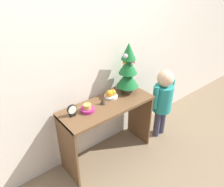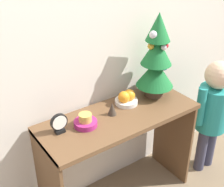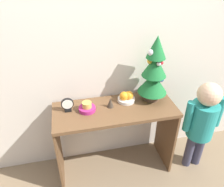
{
  "view_description": "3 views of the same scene",
  "coord_description": "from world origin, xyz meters",
  "px_view_note": "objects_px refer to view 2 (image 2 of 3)",
  "views": [
    {
      "loc": [
        -1.2,
        -1.34,
        1.98
      ],
      "look_at": [
        0.05,
        0.19,
        0.85
      ],
      "focal_mm": 35.0,
      "sensor_mm": 36.0,
      "label": 1
    },
    {
      "loc": [
        -0.99,
        -1.12,
        1.81
      ],
      "look_at": [
        -0.06,
        0.2,
        0.91
      ],
      "focal_mm": 50.0,
      "sensor_mm": 36.0,
      "label": 2
    },
    {
      "loc": [
        -0.35,
        -1.25,
        1.82
      ],
      "look_at": [
        -0.02,
        0.25,
        0.86
      ],
      "focal_mm": 35.0,
      "sensor_mm": 36.0,
      "label": 3
    }
  ],
  "objects_px": {
    "singing_bowl": "(85,122)",
    "desk_clock": "(59,124)",
    "mini_tree": "(156,58)",
    "fruit_bowl": "(127,98)",
    "figurine": "(112,109)",
    "child_figure": "(213,107)"
  },
  "relations": [
    {
      "from": "child_figure",
      "to": "figurine",
      "type": "bearing_deg",
      "value": 168.57
    },
    {
      "from": "singing_bowl",
      "to": "fruit_bowl",
      "type": "bearing_deg",
      "value": 10.18
    },
    {
      "from": "desk_clock",
      "to": "figurine",
      "type": "height_order",
      "value": "desk_clock"
    },
    {
      "from": "singing_bowl",
      "to": "child_figure",
      "type": "distance_m",
      "value": 1.04
    },
    {
      "from": "desk_clock",
      "to": "figurine",
      "type": "bearing_deg",
      "value": -3.15
    },
    {
      "from": "mini_tree",
      "to": "figurine",
      "type": "distance_m",
      "value": 0.45
    },
    {
      "from": "mini_tree",
      "to": "child_figure",
      "type": "xyz_separation_m",
      "value": [
        0.43,
        -0.2,
        -0.43
      ]
    },
    {
      "from": "mini_tree",
      "to": "singing_bowl",
      "type": "xyz_separation_m",
      "value": [
        -0.59,
        -0.05,
        -0.25
      ]
    },
    {
      "from": "figurine",
      "to": "fruit_bowl",
      "type": "bearing_deg",
      "value": 19.21
    },
    {
      "from": "mini_tree",
      "to": "desk_clock",
      "type": "bearing_deg",
      "value": -178.67
    },
    {
      "from": "fruit_bowl",
      "to": "figurine",
      "type": "distance_m",
      "value": 0.17
    },
    {
      "from": "singing_bowl",
      "to": "figurine",
      "type": "xyz_separation_m",
      "value": [
        0.2,
        0.01,
        0.01
      ]
    },
    {
      "from": "fruit_bowl",
      "to": "child_figure",
      "type": "distance_m",
      "value": 0.72
    },
    {
      "from": "mini_tree",
      "to": "fruit_bowl",
      "type": "distance_m",
      "value": 0.33
    },
    {
      "from": "mini_tree",
      "to": "figurine",
      "type": "xyz_separation_m",
      "value": [
        -0.38,
        -0.04,
        -0.24
      ]
    },
    {
      "from": "singing_bowl",
      "to": "desk_clock",
      "type": "relative_size",
      "value": 1.14
    },
    {
      "from": "singing_bowl",
      "to": "desk_clock",
      "type": "bearing_deg",
      "value": 169.36
    },
    {
      "from": "fruit_bowl",
      "to": "singing_bowl",
      "type": "xyz_separation_m",
      "value": [
        -0.36,
        -0.06,
        -0.01
      ]
    },
    {
      "from": "mini_tree",
      "to": "singing_bowl",
      "type": "relative_size",
      "value": 4.15
    },
    {
      "from": "desk_clock",
      "to": "child_figure",
      "type": "height_order",
      "value": "child_figure"
    },
    {
      "from": "figurine",
      "to": "child_figure",
      "type": "xyz_separation_m",
      "value": [
        0.82,
        -0.17,
        -0.19
      ]
    },
    {
      "from": "desk_clock",
      "to": "child_figure",
      "type": "xyz_separation_m",
      "value": [
        1.17,
        -0.18,
        -0.21
      ]
    }
  ]
}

